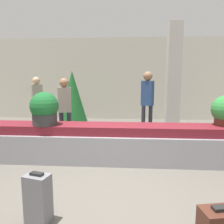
{
  "coord_description": "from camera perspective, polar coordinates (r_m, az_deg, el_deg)",
  "views": [
    {
      "loc": [
        0.29,
        -2.65,
        1.6
      ],
      "look_at": [
        0.0,
        1.51,
        0.97
      ],
      "focal_mm": 35.0,
      "sensor_mm": 36.0,
      "label": 1
    }
  ],
  "objects": [
    {
      "name": "carousel",
      "position": [
        4.35,
        0.0,
        -8.21
      ],
      "size": [
        6.65,
        0.75,
        0.72
      ],
      "color": "gray",
      "rests_on": "ground_plane"
    },
    {
      "name": "traveler_2",
      "position": [
        7.25,
        -18.97,
        3.35
      ],
      "size": [
        0.36,
        0.34,
        1.67
      ],
      "rotation": [
        0.0,
        0.0,
        -2.46
      ],
      "color": "#282833",
      "rests_on": "ground_plane"
    },
    {
      "name": "decorated_tree",
      "position": [
        7.08,
        -10.26,
        3.74
      ],
      "size": [
        0.95,
        0.95,
        1.87
      ],
      "color": "#4C331E",
      "rests_on": "ground_plane"
    },
    {
      "name": "traveler_1",
      "position": [
        6.18,
        9.22,
        3.82
      ],
      "size": [
        0.37,
        0.32,
        1.81
      ],
      "rotation": [
        0.0,
        0.0,
        -0.54
      ],
      "color": "#282833",
      "rests_on": "ground_plane"
    },
    {
      "name": "back_wall",
      "position": [
        8.79,
        2.14,
        8.57
      ],
      "size": [
        18.0,
        0.06,
        3.2
      ],
      "color": "beige",
      "rests_on": "ground_plane"
    },
    {
      "name": "traveler_0",
      "position": [
        5.57,
        -12.23,
        1.85
      ],
      "size": [
        0.36,
        0.26,
        1.63
      ],
      "rotation": [
        0.0,
        0.0,
        0.29
      ],
      "color": "#282833",
      "rests_on": "ground_plane"
    },
    {
      "name": "ground_plane",
      "position": [
        3.11,
        -2.11,
        -22.44
      ],
      "size": [
        18.0,
        18.0,
        0.0
      ],
      "primitive_type": "plane",
      "color": "#59544C"
    },
    {
      "name": "pillar",
      "position": [
        6.72,
        15.7,
        8.25
      ],
      "size": [
        0.38,
        0.38,
        3.2
      ],
      "color": "beige",
      "rests_on": "ground_plane"
    },
    {
      "name": "suitcase_3",
      "position": [
        2.75,
        -18.76,
        -20.6
      ],
      "size": [
        0.31,
        0.25,
        0.59
      ],
      "rotation": [
        0.0,
        0.0,
        -0.26
      ],
      "color": "slate",
      "rests_on": "ground_plane"
    },
    {
      "name": "potted_plant_1",
      "position": [
        4.4,
        -17.24,
        0.75
      ],
      "size": [
        0.54,
        0.54,
        0.64
      ],
      "color": "#2D2D2D",
      "rests_on": "carousel"
    }
  ]
}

